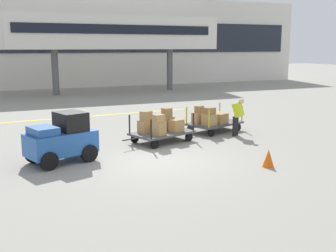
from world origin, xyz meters
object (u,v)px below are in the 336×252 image
at_px(baggage_handler, 237,115).
at_px(safety_cone_near, 268,158).
at_px(baggage_tug, 62,139).
at_px(baggage_cart_middle, 212,119).
at_px(baggage_cart_lead, 161,127).

distance_m(baggage_handler, safety_cone_near, 4.44).
xyz_separation_m(baggage_tug, baggage_cart_middle, (6.64, 2.19, -0.21)).
bearing_deg(baggage_cart_lead, baggage_handler, -4.09).
height_order(baggage_tug, baggage_handler, baggage_tug).
relative_size(baggage_tug, safety_cone_near, 4.25).
height_order(baggage_tug, safety_cone_near, baggage_tug).
distance_m(baggage_cart_lead, safety_cone_near, 4.70).
bearing_deg(baggage_cart_middle, baggage_tug, -161.74).
relative_size(baggage_tug, baggage_cart_lead, 0.76).
height_order(baggage_cart_middle, safety_cone_near, baggage_cart_middle).
relative_size(baggage_tug, baggage_handler, 1.50).
xyz_separation_m(baggage_cart_middle, baggage_handler, (0.57, -1.10, 0.32)).
distance_m(baggage_tug, safety_cone_near, 6.45).
relative_size(baggage_cart_lead, baggage_handler, 1.97).
bearing_deg(baggage_tug, safety_cone_near, -28.16).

